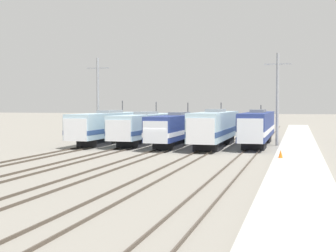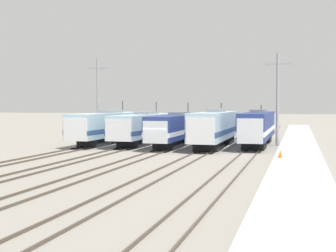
% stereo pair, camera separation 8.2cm
% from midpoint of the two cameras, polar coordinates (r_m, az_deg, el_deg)
% --- Properties ---
extents(ground_plane, '(400.00, 400.00, 0.00)m').
position_cam_midpoint_polar(ground_plane, '(47.16, -1.15, -3.20)').
color(ground_plane, gray).
extents(rail_pair_far_left, '(1.50, 120.00, 0.15)m').
position_cam_midpoint_polar(rail_pair_far_left, '(50.49, -11.01, -2.78)').
color(rail_pair_far_left, '#4C4238').
rests_on(rail_pair_far_left, ground_plane).
extents(rail_pair_center_left, '(1.51, 120.00, 0.15)m').
position_cam_midpoint_polar(rail_pair_center_left, '(48.64, -6.25, -2.95)').
color(rail_pair_center_left, '#4C4238').
rests_on(rail_pair_center_left, ground_plane).
extents(rail_pair_center, '(1.51, 120.00, 0.15)m').
position_cam_midpoint_polar(rail_pair_center, '(47.15, -1.15, -3.11)').
color(rail_pair_center, '#4C4238').
rests_on(rail_pair_center, ground_plane).
extents(rail_pair_center_right, '(1.51, 120.00, 0.15)m').
position_cam_midpoint_polar(rail_pair_center_right, '(46.05, 4.23, -3.26)').
color(rail_pair_center_right, '#4C4238').
rests_on(rail_pair_center_right, ground_plane).
extents(rail_pair_far_right, '(1.50, 120.00, 0.15)m').
position_cam_midpoint_polar(rail_pair_far_right, '(45.38, 9.83, -3.38)').
color(rail_pair_far_right, '#4C4238').
rests_on(rail_pair_far_right, ground_plane).
extents(locomotive_far_left, '(2.94, 19.19, 5.32)m').
position_cam_midpoint_polar(locomotive_far_left, '(58.23, -7.18, -0.03)').
color(locomotive_far_left, '#232326').
rests_on(locomotive_far_left, ground_plane).
extents(locomotive_center_left, '(3.11, 18.92, 5.15)m').
position_cam_midpoint_polar(locomotive_center_left, '(57.24, -2.77, -0.13)').
color(locomotive_center_left, '#232326').
rests_on(locomotive_center_left, ground_plane).
extents(locomotive_center, '(2.81, 19.73, 5.04)m').
position_cam_midpoint_polar(locomotive_center, '(55.00, 1.35, -0.25)').
color(locomotive_center, black).
rests_on(locomotive_center, ground_plane).
extents(locomotive_center_right, '(3.09, 17.51, 5.03)m').
position_cam_midpoint_polar(locomotive_center_right, '(52.95, 5.79, -0.18)').
color(locomotive_center_right, '#232326').
rests_on(locomotive_center_right, ground_plane).
extents(locomotive_far_right, '(2.83, 19.24, 4.75)m').
position_cam_midpoint_polar(locomotive_far_right, '(55.46, 10.93, -0.12)').
color(locomotive_far_right, black).
rests_on(locomotive_far_right, ground_plane).
extents(catenary_tower_left, '(3.03, 0.34, 10.79)m').
position_cam_midpoint_polar(catenary_tower_left, '(61.17, -8.50, 3.39)').
color(catenary_tower_left, gray).
rests_on(catenary_tower_left, ground_plane).
extents(catenary_tower_right, '(3.03, 0.34, 10.79)m').
position_cam_midpoint_polar(catenary_tower_right, '(55.87, 13.25, 3.42)').
color(catenary_tower_right, gray).
rests_on(catenary_tower_right, ground_plane).
extents(platform, '(4.00, 120.00, 0.40)m').
position_cam_midpoint_polar(platform, '(45.14, 15.67, -3.31)').
color(platform, '#B7B5AD').
rests_on(platform, ground_plane).
extents(traffic_cone, '(0.37, 0.37, 0.65)m').
position_cam_midpoint_polar(traffic_cone, '(39.67, 13.60, -3.33)').
color(traffic_cone, orange).
rests_on(traffic_cone, platform).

